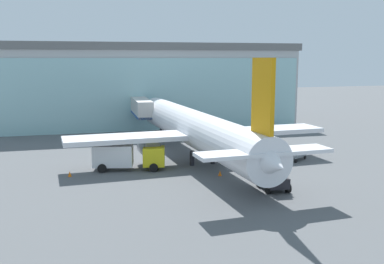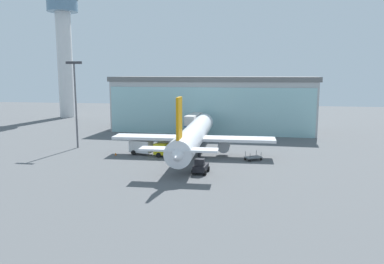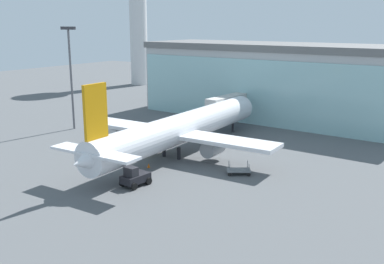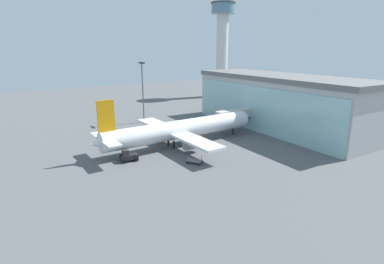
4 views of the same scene
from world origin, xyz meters
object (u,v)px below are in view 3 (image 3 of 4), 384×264
object	(u,v)px
baggage_cart	(239,170)
pushback_tug	(135,177)
apron_light_mast	(71,69)
catering_truck	(126,138)
safety_cone_wingtip	(92,142)
jet_bridge	(235,102)
airplane	(180,129)
safety_cone_nose	(149,165)

from	to	relation	value
baggage_cart	pushback_tug	world-z (taller)	pushback_tug
apron_light_mast	catering_truck	size ratio (longest dim) A/B	2.24
catering_truck	safety_cone_wingtip	distance (m)	5.97
jet_bridge	airplane	bearing A→B (deg)	-168.95
catering_truck	safety_cone_nose	distance (m)	9.91
apron_light_mast	safety_cone_wingtip	bearing A→B (deg)	-28.62
jet_bridge	baggage_cart	bearing A→B (deg)	-146.61
apron_light_mast	pushback_tug	bearing A→B (deg)	-29.59
airplane	safety_cone_nose	bearing A→B (deg)	-179.78
jet_bridge	apron_light_mast	world-z (taller)	apron_light_mast
apron_light_mast	baggage_cart	world-z (taller)	apron_light_mast
airplane	safety_cone_wingtip	world-z (taller)	airplane
catering_truck	safety_cone_nose	xyz separation A→B (m)	(8.40, -5.12, -1.19)
safety_cone_nose	safety_cone_wingtip	distance (m)	14.71
safety_cone_nose	airplane	bearing A→B (deg)	91.60
jet_bridge	airplane	size ratio (longest dim) A/B	0.38
baggage_cart	pushback_tug	xyz separation A→B (m)	(-7.73, -9.83, 0.47)
safety_cone_nose	safety_cone_wingtip	world-z (taller)	same
pushback_tug	safety_cone_wingtip	xyz separation A→B (m)	(-16.98, 9.86, -0.70)
airplane	apron_light_mast	bearing A→B (deg)	83.18
apron_light_mast	catering_truck	distance (m)	18.54
apron_light_mast	pushback_tug	distance (m)	32.37
jet_bridge	safety_cone_wingtip	xyz separation A→B (m)	(-11.30, -23.37, -3.86)
apron_light_mast	pushback_tug	world-z (taller)	apron_light_mast
airplane	baggage_cart	distance (m)	11.64
apron_light_mast	airplane	bearing A→B (deg)	-5.44
pushback_tug	safety_cone_wingtip	size ratio (longest dim) A/B	6.09
catering_truck	baggage_cart	size ratio (longest dim) A/B	2.37
jet_bridge	baggage_cart	size ratio (longest dim) A/B	4.62
airplane	baggage_cart	world-z (taller)	airplane
pushback_tug	apron_light_mast	bearing A→B (deg)	65.56
safety_cone_wingtip	safety_cone_nose	bearing A→B (deg)	-15.85
jet_bridge	apron_light_mast	size ratio (longest dim) A/B	0.87
apron_light_mast	airplane	xyz separation A→B (m)	(23.94, -2.28, -6.67)
jet_bridge	baggage_cart	world-z (taller)	jet_bridge
pushback_tug	baggage_cart	bearing A→B (deg)	-33.05
airplane	catering_truck	distance (m)	8.71
jet_bridge	pushback_tug	bearing A→B (deg)	-166.72
jet_bridge	safety_cone_wingtip	distance (m)	26.24
jet_bridge	safety_cone_nose	world-z (taller)	jet_bridge
apron_light_mast	safety_cone_nose	bearing A→B (deg)	-21.42
catering_truck	airplane	bearing A→B (deg)	28.51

